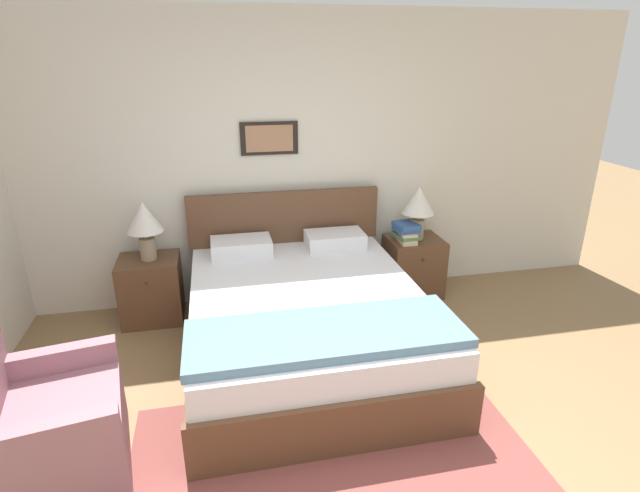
{
  "coord_description": "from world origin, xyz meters",
  "views": [
    {
      "loc": [
        -0.53,
        -1.78,
        2.2
      ],
      "look_at": [
        0.17,
        1.47,
        0.93
      ],
      "focal_mm": 28.0,
      "sensor_mm": 36.0,
      "label": 1
    }
  ],
  "objects_px": {
    "table_lamp_by_door": "(419,204)",
    "table_lamp_near_window": "(144,221)",
    "nightstand_by_door": "(413,266)",
    "armchair": "(47,429)",
    "bed": "(306,320)",
    "nightstand_near_window": "(151,289)"
  },
  "relations": [
    {
      "from": "table_lamp_near_window",
      "to": "table_lamp_by_door",
      "type": "relative_size",
      "value": 1.0
    },
    {
      "from": "table_lamp_near_window",
      "to": "table_lamp_by_door",
      "type": "bearing_deg",
      "value": 0.0
    },
    {
      "from": "nightstand_near_window",
      "to": "nightstand_by_door",
      "type": "height_order",
      "value": "same"
    },
    {
      "from": "nightstand_near_window",
      "to": "table_lamp_near_window",
      "type": "distance_m",
      "value": 0.63
    },
    {
      "from": "table_lamp_by_door",
      "to": "bed",
      "type": "bearing_deg",
      "value": -145.0
    },
    {
      "from": "bed",
      "to": "table_lamp_near_window",
      "type": "xyz_separation_m",
      "value": [
        -1.2,
        0.86,
        0.6
      ]
    },
    {
      "from": "bed",
      "to": "nightstand_near_window",
      "type": "relative_size",
      "value": 3.82
    },
    {
      "from": "armchair",
      "to": "nightstand_by_door",
      "type": "bearing_deg",
      "value": 111.76
    },
    {
      "from": "bed",
      "to": "table_lamp_by_door",
      "type": "height_order",
      "value": "table_lamp_by_door"
    },
    {
      "from": "bed",
      "to": "table_lamp_by_door",
      "type": "xyz_separation_m",
      "value": [
        1.23,
        0.86,
        0.6
      ]
    },
    {
      "from": "table_lamp_by_door",
      "to": "table_lamp_near_window",
      "type": "bearing_deg",
      "value": 180.0
    },
    {
      "from": "bed",
      "to": "armchair",
      "type": "height_order",
      "value": "bed"
    },
    {
      "from": "nightstand_by_door",
      "to": "table_lamp_near_window",
      "type": "bearing_deg",
      "value": 179.94
    },
    {
      "from": "bed",
      "to": "nightstand_near_window",
      "type": "height_order",
      "value": "bed"
    },
    {
      "from": "nightstand_near_window",
      "to": "table_lamp_near_window",
      "type": "relative_size",
      "value": 1.12
    },
    {
      "from": "armchair",
      "to": "table_lamp_by_door",
      "type": "xyz_separation_m",
      "value": [
        2.82,
        1.74,
        0.61
      ]
    },
    {
      "from": "table_lamp_near_window",
      "to": "nightstand_by_door",
      "type": "bearing_deg",
      "value": -0.06
    },
    {
      "from": "table_lamp_near_window",
      "to": "armchair",
      "type": "bearing_deg",
      "value": -102.54
    },
    {
      "from": "nightstand_near_window",
      "to": "table_lamp_by_door",
      "type": "bearing_deg",
      "value": 0.06
    },
    {
      "from": "nightstand_by_door",
      "to": "table_lamp_near_window",
      "type": "relative_size",
      "value": 1.12
    },
    {
      "from": "nightstand_by_door",
      "to": "table_lamp_near_window",
      "type": "xyz_separation_m",
      "value": [
        -2.42,
        0.0,
        0.63
      ]
    },
    {
      "from": "armchair",
      "to": "nightstand_near_window",
      "type": "bearing_deg",
      "value": 157.94
    }
  ]
}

